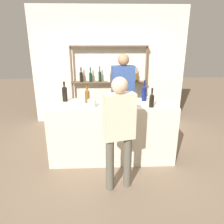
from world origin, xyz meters
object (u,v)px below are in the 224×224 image
counter_bottle_2 (87,95)px  counter_bottle_3 (144,93)px  customer_center (119,126)px  counter_bottle_1 (65,93)px  server_behind_counter (123,90)px  counter_bottle_0 (152,100)px  cork_jar (92,104)px  wine_glass (149,96)px

counter_bottle_2 → counter_bottle_3: counter_bottle_3 is taller
counter_bottle_2 → customer_center: bearing=-62.0°
counter_bottle_1 → counter_bottle_3: bearing=-1.0°
server_behind_counter → customer_center: size_ratio=1.09×
counter_bottle_2 → server_behind_counter: size_ratio=0.18×
counter_bottle_3 → counter_bottle_0: bearing=-81.7°
server_behind_counter → customer_center: server_behind_counter is taller
counter_bottle_0 → counter_bottle_1: (-1.43, 0.39, 0.03)m
cork_jar → customer_center: (0.39, -0.64, -0.13)m
counter_bottle_0 → customer_center: customer_center is taller
counter_bottle_2 → customer_center: 1.04m
counter_bottle_2 → server_behind_counter: 1.05m
cork_jar → wine_glass: bearing=14.2°
counter_bottle_0 → counter_bottle_1: counter_bottle_1 is taller
cork_jar → customer_center: bearing=-58.3°
cork_jar → counter_bottle_0: bearing=-1.4°
counter_bottle_2 → customer_center: size_ratio=0.20×
counter_bottle_1 → counter_bottle_3: counter_bottle_3 is taller
counter_bottle_0 → counter_bottle_2: size_ratio=0.97×
server_behind_counter → counter_bottle_0: bearing=7.7°
counter_bottle_0 → server_behind_counter: (-0.36, 1.09, -0.10)m
customer_center → counter_bottle_1: bearing=25.9°
cork_jar → server_behind_counter: server_behind_counter is taller
counter_bottle_3 → counter_bottle_1: bearing=179.0°
server_behind_counter → counter_bottle_3: bearing=12.5°
counter_bottle_0 → counter_bottle_2: 1.08m
counter_bottle_2 → counter_bottle_3: 0.99m
counter_bottle_0 → counter_bottle_3: size_ratio=0.85×
counter_bottle_3 → cork_jar: bearing=-158.9°
counter_bottle_2 → wine_glass: bearing=-1.2°
counter_bottle_0 → server_behind_counter: server_behind_counter is taller
server_behind_counter → cork_jar: bearing=-39.7°
counter_bottle_1 → counter_bottle_2: 0.41m
wine_glass → cork_jar: wine_glass is taller
server_behind_counter → customer_center: (-0.20, -1.70, -0.09)m
counter_bottle_1 → server_behind_counter: 1.29m
wine_glass → cork_jar: bearing=-165.8°
counter_bottle_0 → counter_bottle_3: bearing=98.3°
counter_bottle_1 → server_behind_counter: (1.07, 0.70, -0.12)m
counter_bottle_3 → wine_glass: bearing=-55.3°
counter_bottle_2 → cork_jar: bearing=-71.7°
cork_jar → counter_bottle_1: bearing=142.6°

